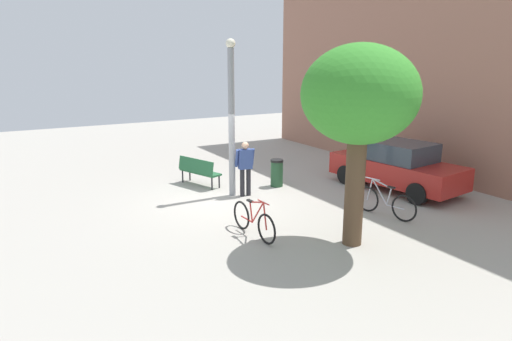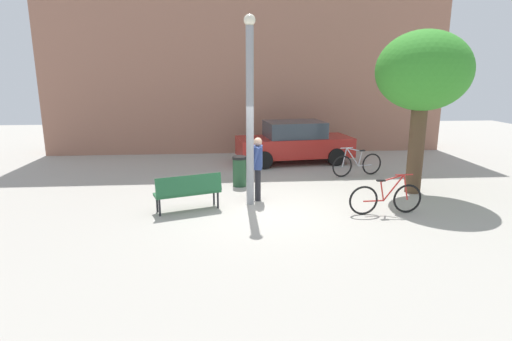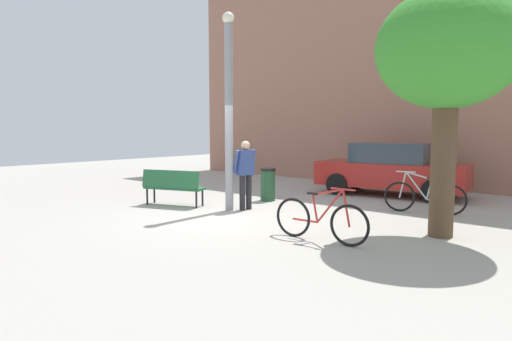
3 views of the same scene
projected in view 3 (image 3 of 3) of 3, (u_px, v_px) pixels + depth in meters
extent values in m
plane|color=#A8A399|center=(229.00, 216.00, 9.63)|extent=(36.00, 36.00, 0.00)
cube|color=#9E6B56|center=(387.00, 50.00, 15.52)|extent=(16.55, 2.00, 9.68)
cylinder|color=gray|center=(229.00, 119.00, 10.04)|extent=(0.19, 0.19, 4.38)
sphere|color=#F2EACC|center=(228.00, 18.00, 9.82)|extent=(0.28, 0.28, 0.28)
cylinder|color=#232328|center=(242.00, 193.00, 10.24)|extent=(0.14, 0.14, 0.85)
cylinder|color=#232328|center=(249.00, 192.00, 10.37)|extent=(0.14, 0.14, 0.85)
cube|color=#334784|center=(246.00, 162.00, 10.24)|extent=(0.28, 0.43, 0.60)
sphere|color=tan|center=(245.00, 145.00, 10.20)|extent=(0.22, 0.22, 0.22)
cylinder|color=#334784|center=(236.00, 162.00, 10.11)|extent=(0.24, 0.13, 0.55)
cylinder|color=#334784|center=(252.00, 161.00, 10.44)|extent=(0.24, 0.13, 0.55)
cube|color=#236038|center=(174.00, 188.00, 10.90)|extent=(1.66, 0.94, 0.06)
cube|color=#236038|center=(170.00, 179.00, 10.70)|extent=(1.55, 0.64, 0.44)
cylinder|color=black|center=(154.00, 195.00, 11.33)|extent=(0.05, 0.05, 0.42)
cylinder|color=black|center=(203.00, 198.00, 10.82)|extent=(0.05, 0.05, 0.42)
cylinder|color=black|center=(147.00, 197.00, 11.03)|extent=(0.05, 0.05, 0.42)
cylinder|color=black|center=(196.00, 200.00, 10.52)|extent=(0.05, 0.05, 0.42)
cylinder|color=brown|center=(443.00, 168.00, 7.65)|extent=(0.43, 0.43, 2.48)
ellipsoid|color=#368D2B|center=(448.00, 48.00, 7.45)|extent=(2.48, 2.48, 2.11)
torus|color=black|center=(399.00, 197.00, 10.11)|extent=(0.70, 0.21, 0.71)
torus|color=black|center=(450.00, 200.00, 9.62)|extent=(0.70, 0.21, 0.71)
cylinder|color=#ADADB7|center=(416.00, 186.00, 9.92)|extent=(0.49, 0.15, 0.64)
cylinder|color=#ADADB7|center=(419.00, 176.00, 9.88)|extent=(0.57, 0.17, 0.18)
cylinder|color=#ADADB7|center=(429.00, 189.00, 9.80)|extent=(0.14, 0.07, 0.48)
cylinder|color=#ADADB7|center=(438.00, 200.00, 9.74)|extent=(0.49, 0.15, 0.04)
cylinder|color=#ADADB7|center=(403.00, 185.00, 10.06)|extent=(0.17, 0.07, 0.63)
cube|color=black|center=(432.00, 178.00, 9.76)|extent=(0.21, 0.12, 0.04)
cylinder|color=#ADADB7|center=(406.00, 172.00, 10.00)|extent=(0.44, 0.13, 0.03)
torus|color=black|center=(349.00, 226.00, 7.05)|extent=(0.71, 0.09, 0.71)
torus|color=black|center=(293.00, 217.00, 7.71)|extent=(0.71, 0.09, 0.71)
cylinder|color=red|center=(330.00, 206.00, 7.24)|extent=(0.50, 0.06, 0.64)
cylinder|color=red|center=(327.00, 192.00, 7.25)|extent=(0.58, 0.06, 0.18)
cylinder|color=red|center=(315.00, 209.00, 7.42)|extent=(0.14, 0.04, 0.48)
cylinder|color=red|center=(305.00, 220.00, 7.57)|extent=(0.50, 0.06, 0.04)
cylinder|color=red|center=(346.00, 208.00, 7.06)|extent=(0.17, 0.04, 0.63)
cube|color=black|center=(313.00, 193.00, 7.43)|extent=(0.20, 0.09, 0.04)
cylinder|color=red|center=(343.00, 189.00, 7.07)|extent=(0.44, 0.05, 0.03)
cube|color=#AD231E|center=(391.00, 174.00, 12.60)|extent=(4.37, 2.19, 0.70)
cube|color=#333D47|center=(392.00, 153.00, 12.54)|extent=(2.27, 1.81, 0.60)
cylinder|color=black|center=(445.00, 185.00, 12.56)|extent=(0.66, 0.30, 0.64)
cylinder|color=black|center=(434.00, 191.00, 11.23)|extent=(0.66, 0.30, 0.64)
cylinder|color=black|center=(356.00, 179.00, 14.03)|extent=(0.66, 0.30, 0.64)
cylinder|color=black|center=(337.00, 184.00, 12.70)|extent=(0.66, 0.30, 0.64)
cylinder|color=#234C2D|center=(268.00, 186.00, 11.65)|extent=(0.40, 0.40, 0.82)
cylinder|color=black|center=(268.00, 169.00, 11.60)|extent=(0.42, 0.42, 0.08)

